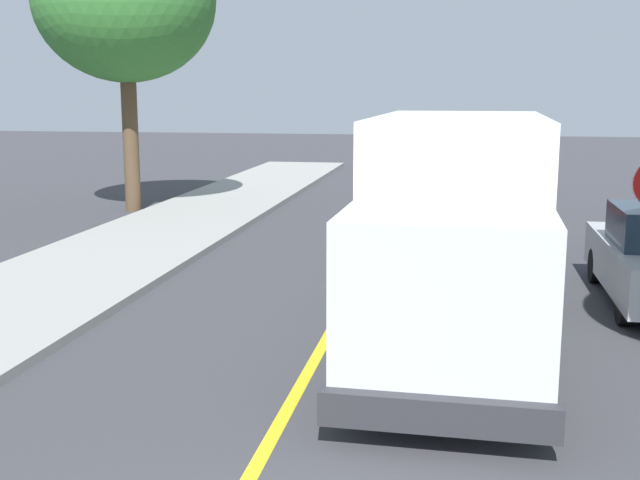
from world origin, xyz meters
The scene contains 5 objects.
centre_line_yellow centered at (0.00, 10.00, 0.00)m, with size 0.16×56.00×0.01m, color gold.
box_truck centered at (1.81, 8.03, 1.77)m, with size 2.59×7.24×3.20m.
parked_car_near centered at (1.75, 14.34, 0.79)m, with size 1.88×4.43×1.67m.
parked_car_mid centered at (1.73, 21.02, 0.79)m, with size 1.86×4.42×1.67m.
street_tree_down_block centered at (-7.76, 19.10, 6.05)m, with size 5.19×5.19×8.41m.
Camera 1 is at (1.88, -3.42, 3.60)m, focal length 45.37 mm.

